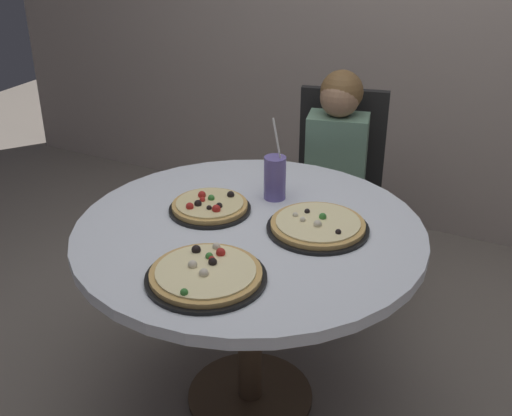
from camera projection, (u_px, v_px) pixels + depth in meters
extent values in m
plane|color=slate|center=(250.00, 397.00, 2.49)|extent=(8.00, 8.00, 0.00)
cylinder|color=silver|center=(249.00, 233.00, 2.16)|extent=(1.18, 1.18, 0.04)
cylinder|color=#4C3826|center=(250.00, 321.00, 2.33)|extent=(0.09, 0.09, 0.69)
cylinder|color=#4C3826|center=(250.00, 395.00, 2.49)|extent=(0.48, 0.48, 0.02)
cube|color=black|center=(335.00, 209.00, 2.98)|extent=(0.49, 0.49, 0.04)
cube|color=black|center=(342.00, 143.00, 3.02)|extent=(0.40, 0.14, 0.52)
cylinder|color=black|center=(291.00, 265.00, 2.97)|extent=(0.04, 0.04, 0.41)
cylinder|color=black|center=(365.00, 274.00, 2.90)|extent=(0.04, 0.04, 0.41)
cylinder|color=black|center=(303.00, 230.00, 3.26)|extent=(0.04, 0.04, 0.41)
cylinder|color=black|center=(370.00, 238.00, 3.19)|extent=(0.04, 0.04, 0.41)
cube|color=#3F4766|center=(327.00, 265.00, 2.93)|extent=(0.31, 0.37, 0.45)
cube|color=slate|center=(336.00, 163.00, 2.85)|extent=(0.29, 0.22, 0.44)
sphere|color=#997051|center=(340.00, 97.00, 2.72)|extent=(0.17, 0.17, 0.17)
sphere|color=brown|center=(341.00, 91.00, 2.73)|extent=(0.18, 0.18, 0.18)
cylinder|color=black|center=(318.00, 228.00, 2.13)|extent=(0.34, 0.34, 0.01)
cylinder|color=tan|center=(318.00, 225.00, 2.13)|extent=(0.31, 0.31, 0.02)
cylinder|color=beige|center=(318.00, 222.00, 2.12)|extent=(0.28, 0.28, 0.01)
sphere|color=black|center=(307.00, 211.00, 2.18)|extent=(0.02, 0.02, 0.02)
sphere|color=beige|center=(317.00, 224.00, 2.09)|extent=(0.03, 0.03, 0.03)
sphere|color=beige|center=(295.00, 215.00, 2.15)|extent=(0.02, 0.02, 0.02)
sphere|color=#387F33|center=(323.00, 217.00, 2.14)|extent=(0.03, 0.03, 0.03)
sphere|color=beige|center=(303.00, 220.00, 2.12)|extent=(0.02, 0.02, 0.02)
sphere|color=black|center=(338.00, 232.00, 2.05)|extent=(0.02, 0.02, 0.02)
cylinder|color=black|center=(206.00, 278.00, 1.87)|extent=(0.36, 0.36, 0.01)
cylinder|color=tan|center=(206.00, 274.00, 1.86)|extent=(0.33, 0.33, 0.02)
cylinder|color=beige|center=(206.00, 271.00, 1.86)|extent=(0.29, 0.29, 0.01)
sphere|color=#B2231E|center=(221.00, 253.00, 1.93)|extent=(0.03, 0.03, 0.03)
sphere|color=black|center=(213.00, 262.00, 1.88)|extent=(0.03, 0.03, 0.03)
sphere|color=#B2231E|center=(212.00, 259.00, 1.90)|extent=(0.02, 0.02, 0.02)
sphere|color=beige|center=(217.00, 247.00, 1.96)|extent=(0.03, 0.03, 0.03)
sphere|color=black|center=(196.00, 250.00, 1.95)|extent=(0.03, 0.03, 0.03)
sphere|color=#387F33|center=(184.00, 292.00, 1.75)|extent=(0.02, 0.02, 0.02)
sphere|color=beige|center=(193.00, 265.00, 1.87)|extent=(0.03, 0.03, 0.03)
sphere|color=#387F33|center=(209.00, 256.00, 1.91)|extent=(0.02, 0.02, 0.02)
sphere|color=beige|center=(204.00, 273.00, 1.83)|extent=(0.03, 0.03, 0.03)
cylinder|color=black|center=(210.00, 209.00, 2.26)|extent=(0.29, 0.29, 0.01)
cylinder|color=tan|center=(210.00, 206.00, 2.25)|extent=(0.27, 0.27, 0.02)
cylinder|color=beige|center=(210.00, 203.00, 2.25)|extent=(0.24, 0.24, 0.01)
sphere|color=black|center=(198.00, 204.00, 2.22)|extent=(0.03, 0.03, 0.03)
sphere|color=#B2231E|center=(216.00, 209.00, 2.19)|extent=(0.03, 0.03, 0.03)
sphere|color=black|center=(231.00, 195.00, 2.29)|extent=(0.03, 0.03, 0.03)
sphere|color=#B2231E|center=(202.00, 195.00, 2.28)|extent=(0.03, 0.03, 0.03)
sphere|color=#B2231E|center=(190.00, 206.00, 2.20)|extent=(0.03, 0.03, 0.03)
sphere|color=black|center=(209.00, 208.00, 2.20)|extent=(0.02, 0.02, 0.02)
sphere|color=black|center=(219.00, 206.00, 2.21)|extent=(0.02, 0.02, 0.02)
sphere|color=#B2231E|center=(202.00, 200.00, 2.25)|extent=(0.02, 0.02, 0.02)
sphere|color=#387F33|center=(211.00, 198.00, 2.27)|extent=(0.02, 0.02, 0.02)
cylinder|color=#6659A5|center=(275.00, 178.00, 2.32)|extent=(0.08, 0.08, 0.16)
cylinder|color=white|center=(278.00, 148.00, 2.26)|extent=(0.05, 0.01, 0.22)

